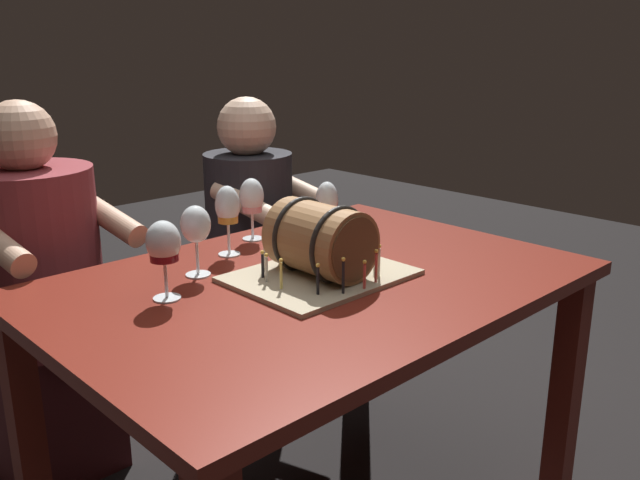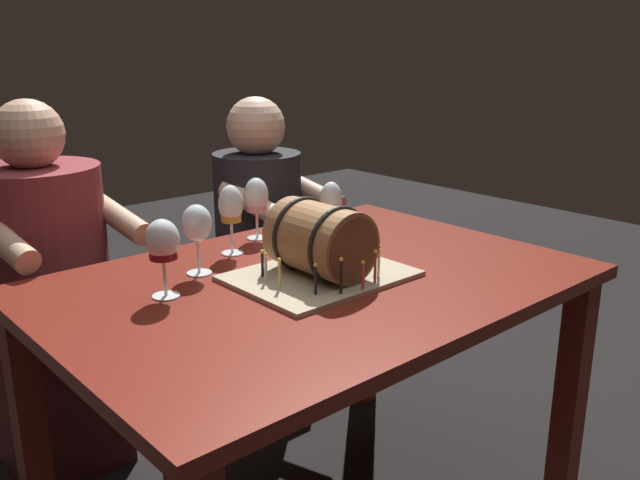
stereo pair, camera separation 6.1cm
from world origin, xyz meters
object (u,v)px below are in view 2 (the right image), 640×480
wine_glass_white (331,202)px  wine_glass_red (163,244)px  barrel_cake (320,245)px  dining_table (314,317)px  person_seated_right (260,259)px  person_seated_left (49,301)px  wine_glass_empty (197,225)px  wine_glass_amber (231,208)px  wine_glass_rose (256,198)px

wine_glass_white → wine_glass_red: wine_glass_red is taller
barrel_cake → wine_glass_red: 0.39m
dining_table → person_seated_right: person_seated_right is taller
person_seated_left → dining_table: bearing=-62.7°
wine_glass_empty → dining_table: bearing=-46.3°
wine_glass_amber → person_seated_right: 0.75m
dining_table → barrel_cake: barrel_cake is taller
barrel_cake → person_seated_right: bearing=63.4°
wine_glass_red → person_seated_left: person_seated_left is taller
wine_glass_white → wine_glass_amber: wine_glass_amber is taller
person_seated_left → person_seated_right: (0.80, -0.00, -0.04)m
wine_glass_white → person_seated_right: person_seated_right is taller
wine_glass_white → wine_glass_amber: size_ratio=0.92×
wine_glass_empty → person_seated_right: 0.90m
wine_glass_red → person_seated_right: size_ratio=0.16×
wine_glass_red → person_seated_left: size_ratio=0.16×
wine_glass_white → barrel_cake: bearing=-137.4°
wine_glass_rose → wine_glass_empty: (-0.30, -0.16, 0.01)m
barrel_cake → wine_glass_empty: bearing=132.5°
wine_glass_amber → person_seated_right: (0.45, 0.48, -0.36)m
wine_glass_rose → person_seated_left: bearing=141.1°
dining_table → wine_glass_red: size_ratio=7.12×
barrel_cake → person_seated_right: 0.94m
wine_glass_amber → person_seated_right: size_ratio=0.17×
wine_glass_red → wine_glass_white: bearing=7.7°
wine_glass_rose → wine_glass_red: size_ratio=1.00×
wine_glass_empty → wine_glass_amber: bearing=27.8°
barrel_cake → wine_glass_empty: barrel_cake is taller
dining_table → wine_glass_rose: 0.45m
wine_glass_white → dining_table: bearing=-140.0°
barrel_cake → wine_glass_red: barrel_cake is taller
person_seated_right → wine_glass_red: bearing=-139.1°
wine_glass_empty → person_seated_left: bearing=109.2°
wine_glass_rose → wine_glass_amber: wine_glass_amber is taller
dining_table → wine_glass_red: bearing=160.2°
wine_glass_empty → wine_glass_white: wine_glass_empty is taller
dining_table → person_seated_left: size_ratio=1.14×
wine_glass_amber → person_seated_left: (-0.36, 0.48, -0.32)m
dining_table → wine_glass_empty: (-0.21, 0.21, 0.24)m
barrel_cake → wine_glass_rose: (0.09, 0.39, 0.04)m
barrel_cake → wine_glass_amber: size_ratio=2.17×
dining_table → barrel_cake: size_ratio=3.12×
wine_glass_empty → wine_glass_white: 0.45m
wine_glass_rose → wine_glass_red: 0.51m
dining_table → wine_glass_white: size_ratio=7.39×
wine_glass_white → person_seated_left: size_ratio=0.15×
wine_glass_rose → wine_glass_red: bearing=-151.0°
wine_glass_amber → person_seated_left: size_ratio=0.17×
dining_table → wine_glass_amber: bearing=98.5°
wine_glass_rose → wine_glass_amber: size_ratio=0.95×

